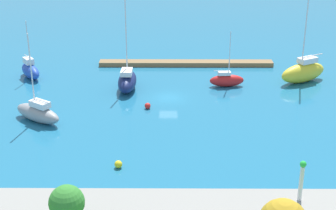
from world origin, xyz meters
The scene contains 12 objects.
water centered at (0.00, 0.00, 0.00)m, with size 160.00×160.00×0.00m, color #1E668C.
pier_dock centered at (-2.79, -14.28, 0.35)m, with size 27.92×2.03×0.70m, color olive.
breakwater centered at (0.00, 27.60, 0.78)m, with size 72.01×3.54×1.56m, color gray.
harbor_beacon centered at (-11.28, 27.60, 3.71)m, with size 0.56×0.56×3.73m.
park_tree_midwest centered at (7.48, 32.10, 4.13)m, with size 2.74×2.74×4.63m.
sailboat_red_near_pier centered at (-8.35, -4.53, 0.96)m, with size 5.05×2.03×8.10m.
sailboat_blue_center_basin centered at (20.74, -8.04, 1.22)m, with size 4.62×5.65×8.76m.
sailboat_navy_outer_mooring centered at (5.79, -3.01, 1.37)m, with size 2.65×7.07×12.69m.
sailboat_yellow_inner_mooring centered at (-19.74, -6.47, 1.59)m, with size 8.08×6.11×15.10m.
sailboat_gray_far_south centered at (15.77, 7.91, 1.15)m, with size 6.99×5.80×10.89m.
mooring_buoy_red centered at (2.65, 3.86, 0.39)m, with size 0.78×0.78×0.78m, color red.
mooring_buoy_yellow centered at (4.94, 19.38, 0.40)m, with size 0.79×0.79×0.79m, color yellow.
Camera 1 is at (-0.34, 64.98, 25.63)m, focal length 54.95 mm.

